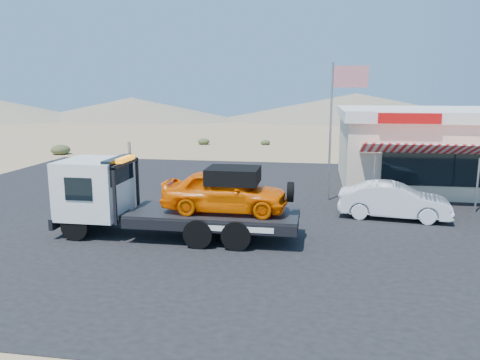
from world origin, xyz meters
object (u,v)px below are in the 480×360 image
at_px(white_sedan, 394,201).
at_px(flagpole, 336,116).
at_px(tow_truck, 171,195).
at_px(jerky_store, 442,147).

xyz_separation_m(white_sedan, flagpole, (-2.19, 2.57, 3.06)).
bearing_deg(white_sedan, tow_truck, 121.36).
distance_m(white_sedan, flagpole, 4.56).
distance_m(jerky_store, flagpole, 7.36).
xyz_separation_m(white_sedan, jerky_store, (3.38, 7.05, 1.29)).
bearing_deg(jerky_store, tow_truck, -136.41).
distance_m(tow_truck, flagpole, 8.60).
relative_size(white_sedan, jerky_store, 0.40).
bearing_deg(tow_truck, white_sedan, 24.60).
bearing_deg(jerky_store, white_sedan, -115.62).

